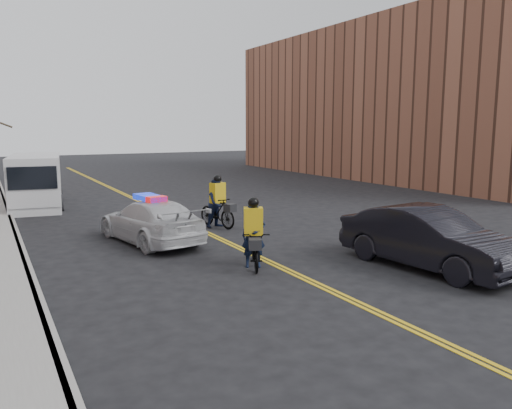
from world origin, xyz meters
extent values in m
plane|color=black|center=(0.00, 0.00, 0.00)|extent=(120.00, 120.00, 0.00)
cube|color=gold|center=(-0.08, 8.00, 0.01)|extent=(0.10, 60.00, 0.01)
cube|color=gold|center=(0.08, 8.00, 0.01)|extent=(0.10, 60.00, 0.01)
cube|color=gray|center=(-6.00, 8.00, 0.07)|extent=(0.20, 60.00, 0.15)
cube|color=brown|center=(22.00, 18.00, 5.50)|extent=(12.00, 30.00, 11.00)
imported|color=silver|center=(-2.16, 4.94, 0.70)|extent=(2.72, 5.06, 1.39)
cube|color=#0C26CC|center=(-2.16, 4.94, 1.47)|extent=(0.78, 1.36, 0.16)
imported|color=black|center=(3.41, -1.61, 0.82)|extent=(2.25, 5.11, 1.63)
cube|color=silver|center=(-4.69, 14.68, 1.22)|extent=(2.85, 5.95, 2.44)
cube|color=silver|center=(-5.01, 12.21, 1.01)|extent=(2.16, 1.11, 1.27)
cube|color=black|center=(-5.07, 11.79, 1.64)|extent=(1.90, 0.35, 0.95)
cylinder|color=black|center=(-5.91, 13.13, 0.37)|extent=(0.36, 0.77, 0.74)
cylinder|color=black|center=(-3.91, 12.87, 0.37)|extent=(0.36, 0.77, 0.74)
cylinder|color=black|center=(-5.47, 16.49, 0.37)|extent=(0.36, 0.77, 0.74)
cylinder|color=black|center=(-3.47, 16.23, 0.37)|extent=(0.36, 0.77, 0.74)
imported|color=black|center=(-0.62, 0.73, 0.51)|extent=(1.43, 2.04, 1.02)
imported|color=black|center=(-0.62, 0.73, 0.87)|extent=(0.75, 0.65, 1.75)
cube|color=gold|center=(-0.62, 0.73, 1.26)|extent=(0.59, 0.52, 0.73)
sphere|color=black|center=(-0.62, 0.73, 1.76)|extent=(0.29, 0.29, 0.29)
cube|color=black|center=(-0.90, 0.11, 0.79)|extent=(0.44, 0.46, 0.27)
imported|color=black|center=(0.78, 6.11, 0.59)|extent=(1.05, 2.03, 1.18)
imported|color=black|center=(0.78, 6.11, 0.91)|extent=(1.03, 0.90, 1.82)
cube|color=gold|center=(0.78, 6.11, 1.31)|extent=(0.59, 0.48, 0.76)
sphere|color=black|center=(0.78, 6.11, 1.83)|extent=(0.31, 0.31, 0.31)
cube|color=black|center=(0.96, 5.43, 0.82)|extent=(0.42, 0.45, 0.28)
camera|label=1|loc=(-6.84, -10.76, 3.75)|focal=35.00mm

